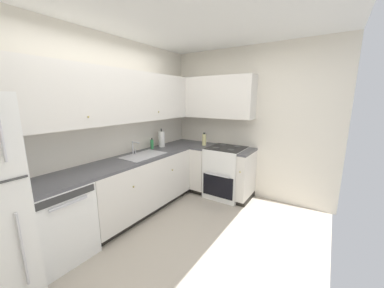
{
  "coord_description": "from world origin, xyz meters",
  "views": [
    {
      "loc": [
        -1.76,
        -1.26,
        1.72
      ],
      "look_at": [
        1.01,
        0.56,
        1.02
      ],
      "focal_mm": 20.13,
      "sensor_mm": 36.0,
      "label": 1
    }
  ],
  "objects_px": {
    "dishwasher": "(57,222)",
    "soap_bottle": "(152,144)",
    "oven_range": "(226,172)",
    "paper_towel_roll": "(162,139)",
    "oil_bottle": "(204,139)"
  },
  "relations": [
    {
      "from": "dishwasher",
      "to": "paper_towel_roll",
      "type": "relative_size",
      "value": 2.53
    },
    {
      "from": "dishwasher",
      "to": "oil_bottle",
      "type": "relative_size",
      "value": 3.59
    },
    {
      "from": "dishwasher",
      "to": "paper_towel_roll",
      "type": "height_order",
      "value": "paper_towel_roll"
    },
    {
      "from": "soap_bottle",
      "to": "paper_towel_roll",
      "type": "distance_m",
      "value": 0.23
    },
    {
      "from": "dishwasher",
      "to": "oven_range",
      "type": "height_order",
      "value": "oven_range"
    },
    {
      "from": "dishwasher",
      "to": "paper_towel_roll",
      "type": "distance_m",
      "value": 2.01
    },
    {
      "from": "oven_range",
      "to": "paper_towel_roll",
      "type": "bearing_deg",
      "value": 117.26
    },
    {
      "from": "paper_towel_roll",
      "to": "soap_bottle",
      "type": "bearing_deg",
      "value": 174.97
    },
    {
      "from": "paper_towel_roll",
      "to": "oil_bottle",
      "type": "bearing_deg",
      "value": -48.82
    },
    {
      "from": "dishwasher",
      "to": "oil_bottle",
      "type": "height_order",
      "value": "oil_bottle"
    },
    {
      "from": "oven_range",
      "to": "soap_bottle",
      "type": "relative_size",
      "value": 5.44
    },
    {
      "from": "dishwasher",
      "to": "paper_towel_roll",
      "type": "bearing_deg",
      "value": 4.81
    },
    {
      "from": "dishwasher",
      "to": "soap_bottle",
      "type": "height_order",
      "value": "soap_bottle"
    },
    {
      "from": "dishwasher",
      "to": "soap_bottle",
      "type": "distance_m",
      "value": 1.78
    },
    {
      "from": "soap_bottle",
      "to": "paper_towel_roll",
      "type": "relative_size",
      "value": 0.57
    }
  ]
}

